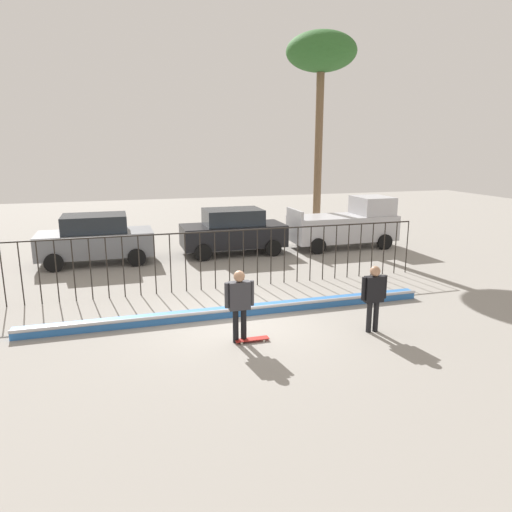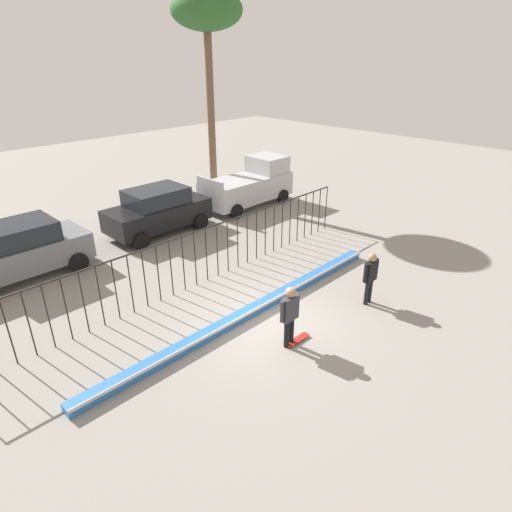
% 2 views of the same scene
% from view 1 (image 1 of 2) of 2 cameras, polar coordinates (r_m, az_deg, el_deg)
% --- Properties ---
extents(ground_plane, '(60.00, 60.00, 0.00)m').
position_cam_1_polar(ground_plane, '(12.20, -1.80, -8.27)').
color(ground_plane, gray).
extents(bowl_coping_ledge, '(11.00, 0.41, 0.27)m').
position_cam_1_polar(bowl_coping_ledge, '(12.77, -2.58, -6.70)').
color(bowl_coping_ledge, '#2D6BB7').
rests_on(bowl_coping_ledge, ground).
extents(perimeter_fence, '(14.04, 0.04, 1.88)m').
position_cam_1_polar(perimeter_fence, '(14.85, -5.01, 0.28)').
color(perimeter_fence, black).
rests_on(perimeter_fence, ground).
extents(skateboarder, '(0.70, 0.26, 1.72)m').
position_cam_1_polar(skateboarder, '(10.80, -2.02, -5.32)').
color(skateboarder, black).
rests_on(skateboarder, ground).
extents(skateboard, '(0.80, 0.20, 0.07)m').
position_cam_1_polar(skateboard, '(11.15, -0.49, -10.07)').
color(skateboard, '#A51E19').
rests_on(skateboard, ground).
extents(camera_operator, '(0.67, 0.25, 1.67)m').
position_cam_1_polar(camera_operator, '(11.75, 14.12, -4.35)').
color(camera_operator, black).
rests_on(camera_operator, ground).
extents(parked_car_gray, '(4.30, 2.12, 1.90)m').
position_cam_1_polar(parked_car_gray, '(19.17, -18.88, 2.01)').
color(parked_car_gray, slate).
rests_on(parked_car_gray, ground).
extents(parked_car_black, '(4.30, 2.12, 1.90)m').
position_cam_1_polar(parked_car_black, '(19.81, -2.80, 3.06)').
color(parked_car_black, black).
rests_on(parked_car_black, ground).
extents(pickup_truck, '(4.70, 2.12, 2.24)m').
position_cam_1_polar(pickup_truck, '(21.49, 11.01, 3.81)').
color(pickup_truck, '#B7B7BC').
rests_on(pickup_truck, ground).
extents(palm_tree_tall, '(3.19, 3.19, 9.47)m').
position_cam_1_polar(palm_tree_tall, '(23.12, 7.91, 22.76)').
color(palm_tree_tall, brown).
rests_on(palm_tree_tall, ground).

